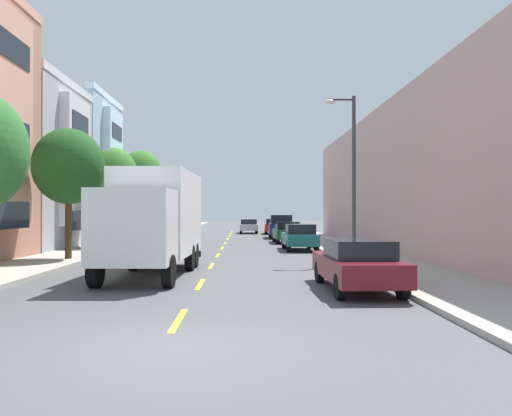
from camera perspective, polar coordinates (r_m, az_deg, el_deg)
ground_plane at (r=38.20m, az=-3.38°, el=-3.73°), size 160.00×160.00×0.00m
sidewalk_left at (r=37.14m, az=-14.52°, el=-3.70°), size 3.20×120.00×0.14m
sidewalk_right at (r=36.63m, az=7.71°, el=-3.76°), size 3.20×120.00×0.14m
lane_centerline_dashes at (r=32.71m, az=-3.71°, el=-4.27°), size 0.14×47.20×0.01m
townhouse_fourth_powder_blue at (r=40.23m, az=-23.56°, el=3.93°), size 11.07×8.04×10.86m
apartment_block_opposite at (r=30.76m, az=22.37°, el=2.92°), size 10.00×36.00×7.96m
street_tree_second at (r=23.42m, az=-20.71°, el=4.46°), size 3.09×3.09×5.74m
street_tree_third at (r=30.70m, az=-15.98°, el=3.09°), size 2.91×2.91×5.86m
street_tree_farthest at (r=38.15m, az=-13.08°, el=3.31°), size 3.39×3.39×6.65m
street_lamp at (r=22.00m, az=10.80°, el=4.88°), size 1.35×0.28×7.09m
delivery_box_truck at (r=17.75m, az=-11.50°, el=-1.01°), size 2.64×7.51×3.64m
parked_suv_navy at (r=41.40m, az=2.86°, el=-2.11°), size 2.07×4.85×1.93m
parked_sedan_burgundy at (r=14.25m, az=11.53°, el=-6.27°), size 1.87×4.53×1.43m
parked_hatchback_forest at (r=34.99m, az=3.55°, el=-2.79°), size 1.85×4.05×1.50m
parked_wagon_red at (r=49.04m, az=2.09°, el=-2.06°), size 1.93×4.74×1.50m
parked_suv_sky at (r=50.50m, az=-7.68°, el=-1.80°), size 1.96×4.80×1.93m
parked_hatchback_champagne at (r=36.76m, az=-10.13°, el=-2.67°), size 1.83×4.04×1.50m
parked_pickup_black at (r=30.01m, az=-12.15°, el=-3.04°), size 2.11×5.34×1.73m
parked_hatchback_teal at (r=28.36m, az=5.02°, el=-3.34°), size 1.80×4.02×1.50m
moving_silver_sedan at (r=50.54m, az=-0.84°, el=-2.07°), size 1.80×4.50×1.43m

